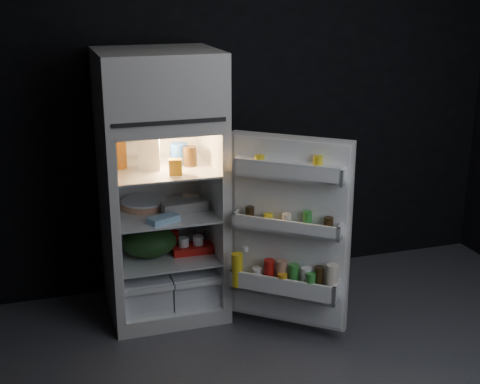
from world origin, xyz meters
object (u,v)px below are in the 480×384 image
object	(u,v)px
fridge_door	(289,236)
refrigerator	(160,176)
milk_jug	(149,151)
yogurt_tray	(192,248)
egg_carton	(184,207)

from	to	relation	value
fridge_door	refrigerator	bearing A→B (deg)	137.40
milk_jug	yogurt_tray	distance (m)	0.74
refrigerator	yogurt_tray	size ratio (longest dim) A/B	6.45
fridge_door	milk_jug	bearing A→B (deg)	142.50
refrigerator	egg_carton	distance (m)	0.26
refrigerator	egg_carton	world-z (taller)	refrigerator
yogurt_tray	milk_jug	bearing A→B (deg)	172.38
refrigerator	milk_jug	xyz separation A→B (m)	(-0.08, -0.04, 0.19)
egg_carton	yogurt_tray	world-z (taller)	egg_carton
fridge_door	egg_carton	bearing A→B (deg)	135.86
refrigerator	milk_jug	bearing A→B (deg)	-150.34
fridge_door	milk_jug	xyz separation A→B (m)	(-0.75, 0.58, 0.46)
refrigerator	yogurt_tray	distance (m)	0.54
refrigerator	egg_carton	xyz separation A→B (m)	(0.13, -0.10, -0.19)
egg_carton	milk_jug	bearing A→B (deg)	161.42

